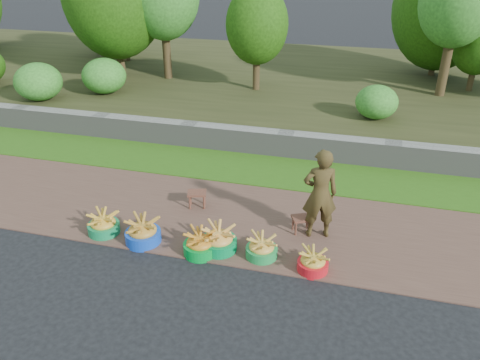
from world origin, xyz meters
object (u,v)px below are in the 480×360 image
(basin_c, at_px, (200,244))
(vendor_woman, at_px, (320,194))
(basin_f, at_px, (313,262))
(basin_d, at_px, (219,240))
(basin_e, at_px, (262,248))
(basin_b, at_px, (143,232))
(stool_left, at_px, (197,195))
(stool_right, at_px, (302,220))
(basin_a, at_px, (103,224))

(basin_c, xyz_separation_m, vendor_woman, (1.64, 0.94, 0.59))
(basin_f, distance_m, vendor_woman, 1.10)
(basin_c, distance_m, basin_d, 0.29)
(basin_e, bearing_deg, basin_f, -9.39)
(basin_d, distance_m, basin_e, 0.67)
(basin_c, height_order, basin_d, basin_d)
(basin_b, xyz_separation_m, basin_e, (1.88, 0.10, -0.03))
(basin_c, xyz_separation_m, stool_left, (-0.51, 1.29, 0.08))
(stool_left, xyz_separation_m, vendor_woman, (2.15, -0.35, 0.51))
(basin_b, distance_m, stool_right, 2.53)
(basin_a, distance_m, basin_c, 1.69)
(basin_d, height_order, basin_f, basin_d)
(basin_c, bearing_deg, basin_f, 0.78)
(vendor_woman, bearing_deg, basin_c, 13.34)
(basin_a, xyz_separation_m, basin_c, (1.68, -0.12, 0.00))
(basin_f, xyz_separation_m, stool_left, (-2.20, 1.27, 0.10))
(basin_a, bearing_deg, basin_e, 0.74)
(basin_c, height_order, basin_e, basin_c)
(basin_f, bearing_deg, basin_a, 178.38)
(basin_d, distance_m, basin_f, 1.45)
(basin_a, distance_m, stool_right, 3.19)
(basin_a, height_order, basin_e, basin_a)
(stool_right, bearing_deg, stool_left, 170.17)
(basin_e, xyz_separation_m, basin_f, (0.78, -0.13, -0.01))
(basin_c, xyz_separation_m, basin_f, (1.69, 0.02, -0.02))
(stool_left, relative_size, stool_right, 1.01)
(basin_a, xyz_separation_m, stool_right, (3.08, 0.85, 0.07))
(basin_d, height_order, basin_e, basin_d)
(vendor_woman, bearing_deg, basin_e, 30.76)
(basin_e, height_order, stool_right, basin_e)
(basin_b, distance_m, basin_c, 0.96)
(basin_d, bearing_deg, basin_a, -178.84)
(basin_c, xyz_separation_m, basin_d, (0.24, 0.16, 0.01))
(basin_e, distance_m, stool_left, 1.83)
(basin_c, relative_size, stool_left, 1.33)
(basin_c, relative_size, basin_d, 0.92)
(basin_a, bearing_deg, stool_right, 15.37)
(basin_c, height_order, stool_left, basin_c)
(stool_left, height_order, vendor_woman, vendor_woman)
(basin_c, relative_size, basin_e, 1.07)
(basin_f, xyz_separation_m, stool_right, (-0.30, 0.94, 0.09))
(basin_e, bearing_deg, basin_a, -179.26)
(basin_d, relative_size, vendor_woman, 0.37)
(stool_left, bearing_deg, vendor_woman, -9.32)
(basin_b, distance_m, basin_e, 1.88)
(basin_b, relative_size, stool_right, 1.46)
(vendor_woman, bearing_deg, basin_a, -2.56)
(basin_b, distance_m, basin_f, 2.65)
(basin_c, bearing_deg, basin_a, 175.99)
(basin_b, height_order, stool_left, basin_b)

